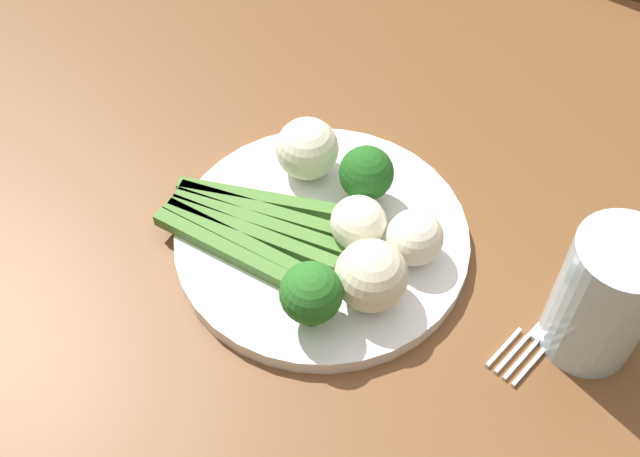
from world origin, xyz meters
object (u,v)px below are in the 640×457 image
cauliflower_mid (415,238)px  fork (557,312)px  chair (528,51)px  cauliflower_near_fork (371,276)px  broccoli_right (366,174)px  water_glass (606,294)px  plate (320,237)px  dining_table (336,284)px  asparagus_bundle (253,227)px  cauliflower_left (307,149)px  cauliflower_near_center (358,223)px  broccoli_outer_edge (311,294)px

cauliflower_mid → fork: bearing=-171.2°
chair → cauliflower_near_fork: 0.71m
broccoli_right → water_glass: size_ratio=0.49×
plate → water_glass: water_glass is taller
broccoli_right → cauliflower_mid: (-0.06, 0.03, -0.01)m
dining_table → asparagus_bundle: bearing=47.9°
cauliflower_left → cauliflower_mid: bearing=164.0°
dining_table → cauliflower_near_fork: bearing=136.5°
cauliflower_near_center → cauliflower_left: bearing=-30.7°
cauliflower_near_fork → plate: bearing=-27.4°
dining_table → plate: bearing=85.9°
dining_table → plate: 0.11m
cauliflower_left → water_glass: bearing=174.9°
dining_table → cauliflower_near_center: size_ratio=28.89×
water_glass → cauliflower_near_fork: bearing=22.2°
plate → broccoli_outer_edge: 0.10m
cauliflower_mid → water_glass: water_glass is taller
plate → cauliflower_near_fork: 0.08m
cauliflower_mid → cauliflower_near_center: bearing=12.8°
asparagus_bundle → broccoli_right: broccoli_right is taller
asparagus_bundle → broccoli_outer_edge: size_ratio=2.78×
fork → cauliflower_left: bearing=-81.7°
plate → cauliflower_left: 0.08m
broccoli_outer_edge → cauliflower_near_center: size_ratio=1.27×
broccoli_outer_edge → broccoli_right: broccoli_outer_edge is taller
cauliflower_near_center → chair: bearing=-86.5°
broccoli_right → fork: size_ratio=0.35×
broccoli_outer_edge → cauliflower_near_fork: (-0.03, -0.04, -0.01)m
chair → cauliflower_near_center: size_ratio=18.50×
cauliflower_mid → cauliflower_left: 0.13m
broccoli_outer_edge → water_glass: water_glass is taller
cauliflower_near_fork → asparagus_bundle: bearing=-2.8°
broccoli_right → water_glass: water_glass is taller
dining_table → cauliflower_near_fork: size_ratio=23.35×
asparagus_bundle → water_glass: water_glass is taller
chair → plate: (-0.01, 0.62, 0.23)m
dining_table → water_glass: size_ratio=11.43×
dining_table → asparagus_bundle: size_ratio=8.16×
plate → broccoli_right: 0.07m
plate → cauliflower_mid: cauliflower_mid is taller
cauliflower_left → cauliflower_near_center: bearing=149.3°
cauliflower_near_center → cauliflower_near_fork: cauliflower_near_fork is taller
dining_table → water_glass: bearing=-179.2°
dining_table → asparagus_bundle: asparagus_bundle is taller
dining_table → cauliflower_near_fork: cauliflower_near_fork is taller
cauliflower_near_center → asparagus_bundle: bearing=25.3°
cauliflower_left → fork: bearing=176.2°
plate → broccoli_right: bearing=-105.7°
asparagus_bundle → fork: 0.26m
dining_table → cauliflower_mid: cauliflower_mid is taller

